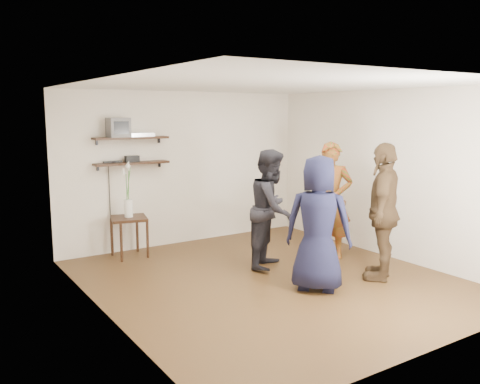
% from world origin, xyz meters
% --- Properties ---
extents(room, '(4.58, 5.08, 2.68)m').
position_xyz_m(room, '(0.00, 0.00, 1.30)').
color(room, '#432A15').
rests_on(room, ground).
extents(shelf_upper, '(1.20, 0.25, 0.04)m').
position_xyz_m(shelf_upper, '(-1.00, 2.38, 1.85)').
color(shelf_upper, black).
rests_on(shelf_upper, room).
extents(shelf_lower, '(1.20, 0.25, 0.04)m').
position_xyz_m(shelf_lower, '(-1.00, 2.38, 1.45)').
color(shelf_lower, black).
rests_on(shelf_lower, room).
extents(crt_monitor, '(0.32, 0.30, 0.30)m').
position_xyz_m(crt_monitor, '(-1.21, 2.38, 2.02)').
color(crt_monitor, '#59595B').
rests_on(crt_monitor, shelf_upper).
extents(dvd_deck, '(0.40, 0.24, 0.06)m').
position_xyz_m(dvd_deck, '(-0.84, 2.38, 1.90)').
color(dvd_deck, silver).
rests_on(dvd_deck, shelf_upper).
extents(radio, '(0.22, 0.10, 0.10)m').
position_xyz_m(radio, '(-0.99, 2.38, 1.52)').
color(radio, black).
rests_on(radio, shelf_lower).
extents(power_strip, '(0.30, 0.05, 0.03)m').
position_xyz_m(power_strip, '(-1.30, 2.42, 1.48)').
color(power_strip, black).
rests_on(power_strip, shelf_lower).
extents(side_table, '(0.65, 0.65, 0.64)m').
position_xyz_m(side_table, '(-1.17, 2.14, 0.53)').
color(side_table, black).
rests_on(side_table, room).
extents(vase_lilies, '(0.19, 0.19, 0.90)m').
position_xyz_m(vase_lilies, '(-1.17, 2.14, 0.92)').
color(vase_lilies, white).
rests_on(vase_lilies, side_table).
extents(drinks_table, '(0.56, 0.56, 1.02)m').
position_xyz_m(drinks_table, '(0.87, -0.11, 0.66)').
color(drinks_table, black).
rests_on(drinks_table, room).
extents(wine_glass_fl, '(0.07, 0.07, 0.20)m').
position_xyz_m(wine_glass_fl, '(0.80, -0.15, 1.16)').
color(wine_glass_fl, silver).
rests_on(wine_glass_fl, drinks_table).
extents(wine_glass_fr, '(0.07, 0.07, 0.21)m').
position_xyz_m(wine_glass_fr, '(0.93, -0.13, 1.17)').
color(wine_glass_fr, silver).
rests_on(wine_glass_fr, drinks_table).
extents(wine_glass_bl, '(0.06, 0.06, 0.19)m').
position_xyz_m(wine_glass_bl, '(0.86, -0.04, 1.15)').
color(wine_glass_bl, silver).
rests_on(wine_glass_bl, drinks_table).
extents(wine_glass_br, '(0.07, 0.07, 0.20)m').
position_xyz_m(wine_glass_br, '(0.88, -0.08, 1.16)').
color(wine_glass_br, silver).
rests_on(wine_glass_br, drinks_table).
extents(person_plaid, '(0.76, 0.78, 1.80)m').
position_xyz_m(person_plaid, '(1.46, 0.42, 0.90)').
color(person_plaid, red).
rests_on(person_plaid, room).
extents(person_dark, '(1.06, 1.03, 1.73)m').
position_xyz_m(person_dark, '(0.39, 0.52, 0.86)').
color(person_dark, black).
rests_on(person_dark, room).
extents(person_navy, '(0.97, 1.00, 1.73)m').
position_xyz_m(person_navy, '(0.28, -0.62, 0.87)').
color(person_navy, black).
rests_on(person_navy, room).
extents(person_brown, '(1.15, 0.99, 1.86)m').
position_xyz_m(person_brown, '(1.32, -0.75, 0.93)').
color(person_brown, '#49341F').
rests_on(person_brown, room).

